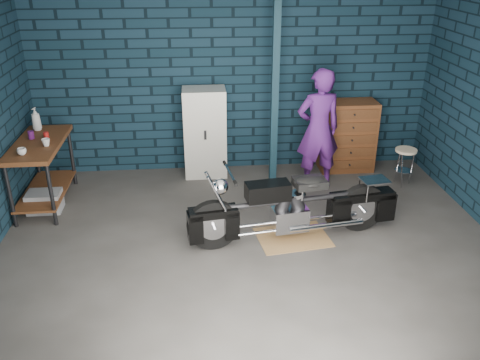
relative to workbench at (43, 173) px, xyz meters
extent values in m
plane|color=#4A4745|center=(2.68, -1.43, -0.46)|extent=(6.00, 6.00, 0.00)
cube|color=#0E222E|center=(2.68, 1.07, 0.90)|extent=(6.00, 0.02, 2.70)
cube|color=white|center=(2.68, -1.43, 2.25)|extent=(6.00, 5.00, 0.02)
cube|color=#122C39|center=(3.23, 0.52, 0.90)|extent=(0.10, 0.10, 2.70)
cube|color=brown|center=(0.00, 0.00, 0.00)|extent=(0.60, 1.40, 0.91)
cube|color=olive|center=(3.22, -1.22, -0.45)|extent=(0.94, 0.76, 0.01)
imported|color=#582078|center=(3.82, 0.24, 0.42)|extent=(0.69, 0.50, 1.76)
cube|color=gray|center=(0.02, -0.22, -0.32)|extent=(0.44, 0.31, 0.27)
cube|color=silver|center=(2.22, 0.80, 0.23)|extent=(0.64, 0.45, 1.36)
cube|color=brown|center=(4.45, 0.80, 0.10)|extent=(0.83, 0.46, 1.11)
imported|color=beige|center=(-0.07, -0.45, 0.50)|extent=(0.15, 0.15, 0.09)
imported|color=beige|center=(0.15, -0.16, 0.50)|extent=(0.13, 0.13, 0.10)
cylinder|color=#571964|center=(-0.11, 0.14, 0.51)|extent=(0.10, 0.10, 0.11)
cylinder|color=#A31815|center=(0.09, 0.11, 0.50)|extent=(0.09, 0.09, 0.10)
imported|color=gray|center=(-0.13, 0.49, 0.62)|extent=(0.15, 0.15, 0.32)
camera|label=1|loc=(2.08, -6.50, 2.81)|focal=38.00mm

